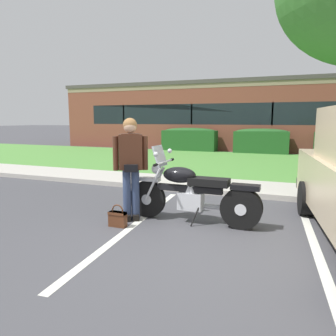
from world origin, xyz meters
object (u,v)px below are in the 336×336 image
(motorcycle, at_px, (197,194))
(hedge_left, at_px, (189,139))
(handbag, at_px, (118,218))
(brick_building, at_px, (277,116))
(hedge_center_left, at_px, (261,141))
(rider_person, at_px, (131,162))

(motorcycle, height_order, hedge_left, motorcycle)
(handbag, bearing_deg, brick_building, 84.90)
(hedge_left, height_order, hedge_center_left, same)
(rider_person, distance_m, hedge_left, 11.76)
(handbag, height_order, hedge_center_left, hedge_center_left)
(rider_person, distance_m, brick_building, 16.87)
(rider_person, bearing_deg, handbag, -95.00)
(rider_person, xyz_separation_m, hedge_left, (-2.58, 11.47, -0.34))
(motorcycle, distance_m, hedge_left, 11.82)
(handbag, distance_m, hedge_left, 12.15)
(motorcycle, distance_m, rider_person, 1.21)
(motorcycle, distance_m, hedge_center_left, 11.24)
(hedge_left, relative_size, hedge_center_left, 1.11)
(rider_person, height_order, handbag, rider_person)
(motorcycle, bearing_deg, rider_person, -167.86)
(handbag, relative_size, hedge_left, 0.13)
(handbag, relative_size, brick_building, 0.01)
(handbag, height_order, hedge_left, hedge_left)
(motorcycle, distance_m, brick_building, 16.62)
(motorcycle, relative_size, brick_building, 0.09)
(rider_person, xyz_separation_m, hedge_center_left, (1.08, 11.47, -0.34))
(handbag, xyz_separation_m, brick_building, (1.53, 17.19, 1.73))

